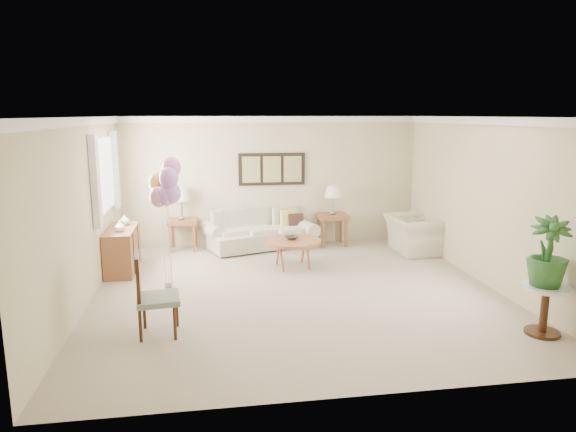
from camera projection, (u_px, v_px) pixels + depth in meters
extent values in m
plane|color=tan|center=(297.00, 291.00, 7.77)|extent=(6.00, 6.00, 0.00)
cube|color=beige|center=(272.00, 181.00, 10.43)|extent=(6.00, 0.04, 2.60)
cube|color=beige|center=(354.00, 265.00, 4.61)|extent=(6.00, 0.04, 2.60)
cube|color=beige|center=(83.00, 213.00, 7.07)|extent=(0.04, 6.00, 2.60)
cube|color=beige|center=(487.00, 202.00, 7.98)|extent=(0.04, 6.00, 2.60)
cube|color=white|center=(297.00, 118.00, 7.27)|extent=(6.00, 6.00, 0.02)
cube|color=white|center=(272.00, 119.00, 10.16)|extent=(6.00, 0.06, 0.12)
cube|color=white|center=(78.00, 122.00, 6.83)|extent=(0.06, 6.00, 0.12)
cube|color=white|center=(491.00, 121.00, 7.73)|extent=(0.06, 6.00, 0.12)
cube|color=white|center=(104.00, 175.00, 8.45)|extent=(0.04, 1.40, 1.20)
cube|color=white|center=(95.00, 182.00, 7.64)|extent=(0.10, 0.22, 1.40)
cube|color=white|center=(115.00, 170.00, 9.28)|extent=(0.10, 0.22, 1.40)
cube|color=black|center=(272.00, 169.00, 10.35)|extent=(1.35, 0.04, 0.65)
cube|color=#8C8C59|center=(251.00, 170.00, 10.26)|extent=(0.36, 0.02, 0.52)
cube|color=#8C8C59|center=(272.00, 169.00, 10.33)|extent=(0.36, 0.02, 0.52)
cube|color=#8C8C59|center=(293.00, 169.00, 10.39)|extent=(0.36, 0.02, 0.52)
cube|color=beige|center=(259.00, 239.00, 10.22)|extent=(2.09, 1.37, 0.32)
cube|color=beige|center=(257.00, 219.00, 10.44)|extent=(1.90, 0.80, 0.49)
cylinder|color=beige|center=(212.00, 231.00, 10.04)|extent=(0.52, 0.84, 0.28)
cylinder|color=beige|center=(305.00, 228.00, 10.32)|extent=(0.52, 0.84, 0.28)
cube|color=beige|center=(231.00, 231.00, 10.06)|extent=(0.70, 0.77, 0.11)
cube|color=beige|center=(259.00, 230.00, 10.14)|extent=(0.70, 0.77, 0.11)
cube|color=beige|center=(287.00, 229.00, 10.23)|extent=(0.70, 0.77, 0.11)
cube|color=#91ABCE|center=(224.00, 220.00, 10.15)|extent=(0.34, 0.11, 0.34)
cube|color=#E6D561|center=(289.00, 218.00, 10.34)|extent=(0.34, 0.11, 0.34)
cube|color=#38231B|center=(296.00, 221.00, 10.31)|extent=(0.30, 0.09, 0.30)
cube|color=beige|center=(259.00, 248.00, 10.26)|extent=(1.76, 0.71, 0.04)
cube|color=brown|center=(182.00, 221.00, 10.08)|extent=(0.56, 0.51, 0.08)
cube|color=brown|center=(170.00, 239.00, 9.90)|extent=(0.05, 0.05, 0.53)
cube|color=brown|center=(194.00, 238.00, 9.97)|extent=(0.05, 0.05, 0.53)
cube|color=brown|center=(172.00, 234.00, 10.30)|extent=(0.05, 0.05, 0.53)
cube|color=brown|center=(195.00, 234.00, 10.37)|extent=(0.05, 0.05, 0.53)
cube|color=brown|center=(333.00, 216.00, 10.43)|extent=(0.59, 0.54, 0.09)
cube|color=brown|center=(323.00, 234.00, 10.25)|extent=(0.05, 0.05, 0.56)
cube|color=brown|center=(346.00, 234.00, 10.32)|extent=(0.05, 0.05, 0.56)
cube|color=brown|center=(319.00, 230.00, 10.67)|extent=(0.05, 0.05, 0.56)
cube|color=brown|center=(341.00, 229.00, 10.74)|extent=(0.05, 0.05, 0.56)
cylinder|color=gray|center=(182.00, 218.00, 10.06)|extent=(0.14, 0.14, 0.06)
cylinder|color=gray|center=(182.00, 208.00, 10.03)|extent=(0.04, 0.04, 0.31)
cone|color=silver|center=(181.00, 194.00, 9.97)|extent=(0.35, 0.35, 0.25)
cylinder|color=gray|center=(333.00, 213.00, 10.42)|extent=(0.14, 0.14, 0.06)
cylinder|color=gray|center=(333.00, 204.00, 10.38)|extent=(0.04, 0.04, 0.29)
cone|color=silver|center=(333.00, 191.00, 10.33)|extent=(0.33, 0.33, 0.24)
cylinder|color=#9C5236|center=(293.00, 241.00, 8.91)|extent=(0.98, 0.98, 0.05)
cylinder|color=#9C5236|center=(304.00, 251.00, 9.22)|extent=(0.04, 0.04, 0.44)
cylinder|color=#9C5236|center=(278.00, 252.00, 9.15)|extent=(0.04, 0.04, 0.44)
cylinder|color=#9C5236|center=(282.00, 259.00, 8.70)|extent=(0.04, 0.04, 0.44)
cylinder|color=#9C5236|center=(309.00, 258.00, 8.77)|extent=(0.04, 0.04, 0.44)
imported|color=#2F2A26|center=(291.00, 238.00, 8.94)|extent=(0.29, 0.29, 0.06)
imported|color=beige|center=(415.00, 234.00, 9.93)|extent=(0.96, 1.10, 0.71)
cylinder|color=silver|center=(547.00, 287.00, 6.15)|extent=(0.57, 0.57, 0.04)
cylinder|color=#3B230F|center=(544.00, 311.00, 6.21)|extent=(0.09, 0.09, 0.57)
cylinder|color=#3B230F|center=(542.00, 333.00, 6.27)|extent=(0.42, 0.42, 0.01)
imported|color=#23531C|center=(548.00, 252.00, 6.07)|extent=(0.60, 0.60, 0.84)
cube|color=gray|center=(158.00, 299.00, 6.18)|extent=(0.55, 0.55, 0.07)
cylinder|color=#3B230F|center=(140.00, 325.00, 6.01)|extent=(0.04, 0.04, 0.41)
cylinder|color=#3B230F|center=(175.00, 323.00, 6.07)|extent=(0.04, 0.04, 0.41)
cylinder|color=#3B230F|center=(144.00, 313.00, 6.39)|extent=(0.04, 0.04, 0.41)
cylinder|color=#3B230F|center=(177.00, 311.00, 6.45)|extent=(0.04, 0.04, 0.41)
cube|color=#3B230F|center=(138.00, 276.00, 6.09)|extent=(0.09, 0.48, 0.55)
cube|color=brown|center=(122.00, 250.00, 8.74)|extent=(0.45, 1.20, 0.74)
cube|color=#3B230F|center=(120.00, 254.00, 8.45)|extent=(0.46, 0.02, 0.70)
cube|color=#3B230F|center=(125.00, 245.00, 9.03)|extent=(0.46, 0.02, 0.70)
imported|color=silver|center=(120.00, 226.00, 8.43)|extent=(0.21, 0.21, 0.18)
imported|color=#B2B9AC|center=(125.00, 220.00, 8.93)|extent=(0.18, 0.18, 0.18)
cube|color=gray|center=(169.00, 285.00, 7.96)|extent=(0.10, 0.10, 0.08)
ellipsoid|color=pink|center=(159.00, 197.00, 7.62)|extent=(0.28, 0.28, 0.32)
cylinder|color=silver|center=(164.00, 245.00, 7.80)|extent=(0.01, 0.01, 1.19)
ellipsoid|color=#C17CE2|center=(171.00, 193.00, 7.60)|extent=(0.28, 0.28, 0.32)
cylinder|color=silver|center=(170.00, 244.00, 7.79)|extent=(0.01, 0.01, 1.24)
ellipsoid|color=#FFB44C|center=(158.00, 183.00, 7.74)|extent=(0.28, 0.28, 0.32)
cylinder|color=silver|center=(164.00, 238.00, 7.86)|extent=(0.01, 0.01, 1.38)
ellipsoid|color=pink|center=(171.00, 167.00, 7.69)|extent=(0.28, 0.28, 0.32)
cylinder|color=silver|center=(170.00, 231.00, 7.84)|extent=(0.01, 0.01, 1.61)
ellipsoid|color=#C17CE2|center=(166.00, 195.00, 7.60)|extent=(0.28, 0.28, 0.32)
cylinder|color=silver|center=(167.00, 245.00, 7.79)|extent=(0.01, 0.01, 1.22)
ellipsoid|color=#C17CE2|center=(169.00, 178.00, 7.52)|extent=(0.28, 0.28, 0.32)
cylinder|color=silver|center=(169.00, 237.00, 7.76)|extent=(0.01, 0.01, 1.47)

